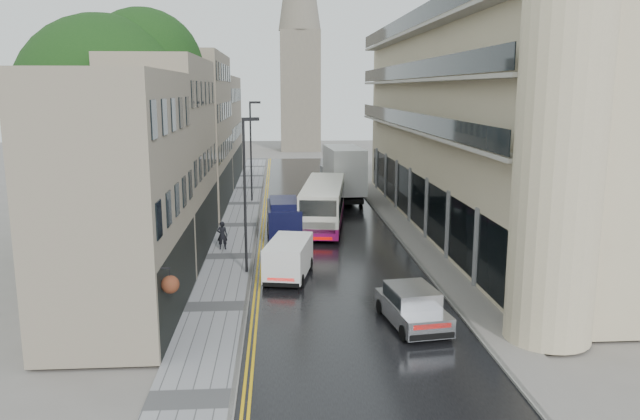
{
  "coord_description": "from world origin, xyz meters",
  "views": [
    {
      "loc": [
        -3.1,
        -15.17,
        9.42
      ],
      "look_at": [
        -0.83,
        18.0,
        2.94
      ],
      "focal_mm": 35.0,
      "sensor_mm": 36.0,
      "label": 1
    }
  ],
  "objects": [
    {
      "name": "silver_hatchback",
      "position": [
        1.61,
        6.82,
        0.82
      ],
      "size": [
        2.45,
        4.49,
        1.6
      ],
      "primitive_type": null,
      "rotation": [
        0.0,
        0.0,
        0.14
      ],
      "color": "#B6B7BC",
      "rests_on": "road"
    },
    {
      "name": "old_shop_row",
      "position": [
        -9.45,
        30.0,
        6.0
      ],
      "size": [
        4.5,
        56.0,
        12.0
      ],
      "primitive_type": null,
      "color": "gray",
      "rests_on": "ground"
    },
    {
      "name": "right_sidewalk",
      "position": [
        5.4,
        27.5,
        0.06
      ],
      "size": [
        1.8,
        85.0,
        0.12
      ],
      "primitive_type": "cube",
      "color": "slate",
      "rests_on": "ground"
    },
    {
      "name": "tree_near",
      "position": [
        -12.5,
        20.0,
        6.95
      ],
      "size": [
        10.56,
        10.56,
        13.89
      ],
      "primitive_type": null,
      "color": "black",
      "rests_on": "ground"
    },
    {
      "name": "left_sidewalk",
      "position": [
        -5.85,
        27.5,
        0.06
      ],
      "size": [
        2.7,
        85.0,
        0.12
      ],
      "primitive_type": "cube",
      "color": "gray",
      "rests_on": "ground"
    },
    {
      "name": "church_spire",
      "position": [
        0.5,
        82.0,
        20.0
      ],
      "size": [
        6.4,
        6.4,
        40.0
      ],
      "primitive_type": null,
      "color": "#746C5C",
      "rests_on": "ground"
    },
    {
      "name": "white_lorry",
      "position": [
        1.28,
        34.84,
        2.35
      ],
      "size": [
        3.27,
        9.05,
        4.67
      ],
      "primitive_type": null,
      "rotation": [
        0.0,
        0.0,
        0.07
      ],
      "color": "white",
      "rests_on": "road"
    },
    {
      "name": "lamp_post_far",
      "position": [
        -5.3,
        37.06,
        4.24
      ],
      "size": [
        0.94,
        0.28,
        8.25
      ],
      "primitive_type": null,
      "rotation": [
        0.0,
        0.0,
        -0.08
      ],
      "color": "black",
      "rests_on": "left_sidewalk"
    },
    {
      "name": "road",
      "position": [
        0.0,
        27.5,
        0.01
      ],
      "size": [
        9.0,
        85.0,
        0.02
      ],
      "primitive_type": "cube",
      "color": "black",
      "rests_on": "ground"
    },
    {
      "name": "white_van",
      "position": [
        -3.74,
        13.91,
        1.01
      ],
      "size": [
        2.68,
        4.65,
        1.98
      ],
      "primitive_type": null,
      "rotation": [
        0.0,
        0.0,
        -0.19
      ],
      "color": "white",
      "rests_on": "road"
    },
    {
      "name": "tree_far",
      "position": [
        -12.2,
        33.0,
        6.23
      ],
      "size": [
        9.24,
        9.24,
        12.46
      ],
      "primitive_type": null,
      "color": "black",
      "rests_on": "ground"
    },
    {
      "name": "pedestrian",
      "position": [
        -6.39,
        20.77,
        0.96
      ],
      "size": [
        0.63,
        0.42,
        1.68
      ],
      "primitive_type": "imported",
      "rotation": [
        0.0,
        0.0,
        3.11
      ],
      "color": "black",
      "rests_on": "left_sidewalk"
    },
    {
      "name": "navy_van",
      "position": [
        -3.62,
        22.18,
        1.32
      ],
      "size": [
        2.2,
        5.16,
        2.6
      ],
      "primitive_type": null,
      "rotation": [
        0.0,
        0.0,
        0.03
      ],
      "color": "black",
      "rests_on": "road"
    },
    {
      "name": "cream_bus",
      "position": [
        -1.52,
        24.25,
        1.53
      ],
      "size": [
        3.99,
        11.31,
        3.02
      ],
      "primitive_type": null,
      "rotation": [
        0.0,
        0.0,
        -0.14
      ],
      "color": "white",
      "rests_on": "road"
    },
    {
      "name": "modern_block",
      "position": [
        10.3,
        26.0,
        7.0
      ],
      "size": [
        8.0,
        40.0,
        14.0
      ],
      "primitive_type": null,
      "color": "beige",
      "rests_on": "ground"
    },
    {
      "name": "lamp_post_near",
      "position": [
        -4.77,
        16.04,
        4.05
      ],
      "size": [
        0.89,
        0.54,
        7.87
      ],
      "primitive_type": null,
      "rotation": [
        0.0,
        0.0,
        0.42
      ],
      "color": "black",
      "rests_on": "left_sidewalk"
    }
  ]
}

